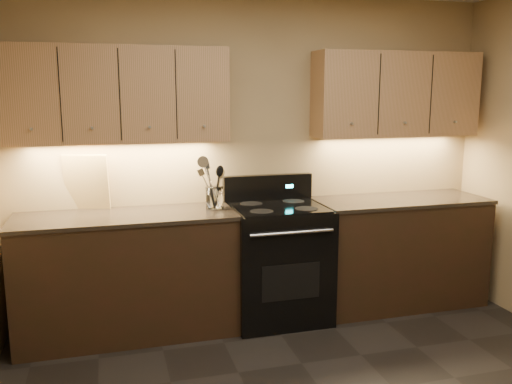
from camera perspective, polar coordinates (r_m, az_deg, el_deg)
wall_back at (r=4.51m, az=0.14°, el=3.86°), size 4.00×0.04×2.60m
counter_left at (r=4.24m, az=-13.35°, el=-8.46°), size 1.62×0.62×0.93m
counter_right at (r=4.87m, az=14.70°, el=-6.03°), size 1.46×0.62×0.93m
stove at (r=4.41m, az=2.28°, el=-7.24°), size 0.76×0.68×1.14m
upper_cab_left at (r=4.16m, az=-14.22°, el=9.89°), size 1.60×0.30×0.70m
upper_cab_right at (r=4.80m, az=14.54°, el=9.91°), size 1.44×0.30×0.70m
outlet_plate at (r=4.36m, az=-16.50°, el=0.81°), size 0.08×0.01×0.12m
utensil_crock at (r=4.20m, az=-4.38°, el=-0.69°), size 0.14×0.14×0.17m
cutting_board at (r=4.33m, az=-17.42°, el=0.99°), size 0.34×0.16×0.43m
wooden_spoon at (r=4.18m, az=-4.62°, el=0.43°), size 0.15×0.10×0.30m
black_spoon at (r=4.20m, az=-4.42°, el=0.62°), size 0.11×0.09×0.32m
black_turner at (r=4.16m, az=-4.37°, el=0.87°), size 0.14×0.18×0.38m
steel_spatula at (r=4.20m, az=-4.22°, el=0.72°), size 0.22×0.13×0.33m
steel_skimmer at (r=4.17m, az=-3.97°, el=1.09°), size 0.21×0.14×0.41m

